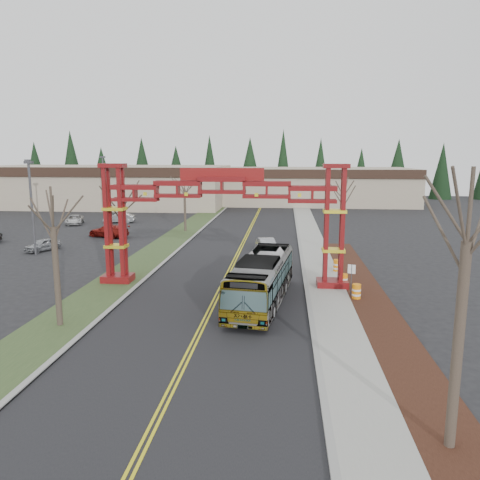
# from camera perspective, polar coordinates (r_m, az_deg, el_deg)

# --- Properties ---
(ground) EXTENTS (200.00, 200.00, 0.00)m
(ground) POSITION_cam_1_polar(r_m,az_deg,el_deg) (18.48, -10.08, -20.70)
(ground) COLOR black
(ground) RESTS_ON ground
(road) EXTENTS (12.00, 110.00, 0.02)m
(road) POSITION_cam_1_polar(r_m,az_deg,el_deg) (41.56, -0.84, -2.88)
(road) COLOR black
(road) RESTS_ON ground
(lane_line_left) EXTENTS (0.12, 100.00, 0.01)m
(lane_line_left) POSITION_cam_1_polar(r_m,az_deg,el_deg) (41.57, -1.01, -2.86)
(lane_line_left) COLOR gold
(lane_line_left) RESTS_ON road
(lane_line_right) EXTENTS (0.12, 100.00, 0.01)m
(lane_line_right) POSITION_cam_1_polar(r_m,az_deg,el_deg) (41.55, -0.68, -2.86)
(lane_line_right) COLOR gold
(lane_line_right) RESTS_ON road
(curb_right) EXTENTS (0.30, 110.00, 0.15)m
(curb_right) POSITION_cam_1_polar(r_m,az_deg,el_deg) (41.33, 7.67, -2.95)
(curb_right) COLOR gray
(curb_right) RESTS_ON ground
(sidewalk_right) EXTENTS (2.60, 110.00, 0.14)m
(sidewalk_right) POSITION_cam_1_polar(r_m,az_deg,el_deg) (41.42, 9.68, -2.98)
(sidewalk_right) COLOR gray
(sidewalk_right) RESTS_ON ground
(landscape_strip) EXTENTS (2.60, 50.00, 0.12)m
(landscape_strip) POSITION_cam_1_polar(r_m,az_deg,el_deg) (27.51, 17.39, -10.21)
(landscape_strip) COLOR black
(landscape_strip) RESTS_ON ground
(grass_median) EXTENTS (4.00, 110.00, 0.08)m
(grass_median) POSITION_cam_1_polar(r_m,az_deg,el_deg) (43.16, -11.47, -2.55)
(grass_median) COLOR #2E4522
(grass_median) RESTS_ON ground
(curb_left) EXTENTS (0.30, 110.00, 0.15)m
(curb_left) POSITION_cam_1_polar(r_m,az_deg,el_deg) (42.66, -9.09, -2.58)
(curb_left) COLOR gray
(curb_left) RESTS_ON ground
(gateway_arch) EXTENTS (18.20, 1.60, 8.90)m
(gateway_arch) POSITION_cam_1_polar(r_m,az_deg,el_deg) (33.71, -2.20, 4.33)
(gateway_arch) COLOR #640E0D
(gateway_arch) RESTS_ON ground
(retail_building_west) EXTENTS (46.00, 22.30, 7.50)m
(retail_building_west) POSITION_cam_1_polar(r_m,az_deg,el_deg) (93.94, -16.13, 6.38)
(retail_building_west) COLOR tan
(retail_building_west) RESTS_ON ground
(retail_building_east) EXTENTS (38.00, 20.30, 7.00)m
(retail_building_east) POSITION_cam_1_polar(r_m,az_deg,el_deg) (95.52, 8.88, 6.57)
(retail_building_east) COLOR tan
(retail_building_east) RESTS_ON ground
(conifer_treeline) EXTENTS (116.10, 5.60, 13.00)m
(conifer_treeline) POSITION_cam_1_polar(r_m,az_deg,el_deg) (107.35, 3.30, 8.66)
(conifer_treeline) COLOR black
(conifer_treeline) RESTS_ON ground
(transit_bus) EXTENTS (4.10, 11.62, 3.17)m
(transit_bus) POSITION_cam_1_polar(r_m,az_deg,el_deg) (30.30, 2.66, -4.82)
(transit_bus) COLOR #A7AAAF
(transit_bus) RESTS_ON ground
(silver_sedan) EXTENTS (2.53, 4.54, 1.42)m
(silver_sedan) POSITION_cam_1_polar(r_m,az_deg,el_deg) (46.07, 3.29, -0.70)
(silver_sedan) COLOR #A5A8AD
(silver_sedan) RESTS_ON ground
(parked_car_near_a) EXTENTS (2.84, 3.95, 1.25)m
(parked_car_near_a) POSITION_cam_1_polar(r_m,az_deg,el_deg) (51.00, -22.92, -0.53)
(parked_car_near_a) COLOR gray
(parked_car_near_a) RESTS_ON ground
(parked_car_mid_a) EXTENTS (5.41, 3.61, 1.46)m
(parked_car_mid_a) POSITION_cam_1_polar(r_m,az_deg,el_deg) (57.09, -15.73, 1.08)
(parked_car_mid_a) COLOR maroon
(parked_car_mid_a) RESTS_ON ground
(parked_car_far_a) EXTENTS (4.52, 2.14, 1.43)m
(parked_car_far_a) POSITION_cam_1_polar(r_m,az_deg,el_deg) (68.87, -14.51, 2.64)
(parked_car_far_a) COLOR #999EA0
(parked_car_far_a) RESTS_ON ground
(parked_car_far_b) EXTENTS (3.48, 5.05, 1.28)m
(parked_car_far_b) POSITION_cam_1_polar(r_m,az_deg,el_deg) (69.27, -19.51, 2.36)
(parked_car_far_b) COLOR silver
(parked_car_far_b) RESTS_ON ground
(bare_tree_median_near) EXTENTS (3.34, 3.34, 7.84)m
(bare_tree_median_near) POSITION_cam_1_polar(r_m,az_deg,el_deg) (27.31, -21.82, 1.39)
(bare_tree_median_near) COLOR #382D26
(bare_tree_median_near) RESTS_ON ground
(bare_tree_median_mid) EXTENTS (3.14, 3.14, 7.66)m
(bare_tree_median_mid) POSITION_cam_1_polar(r_m,az_deg,el_deg) (37.03, -14.28, 3.88)
(bare_tree_median_mid) COLOR #382D26
(bare_tree_median_mid) RESTS_ON ground
(bare_tree_median_far) EXTENTS (3.00, 3.00, 7.27)m
(bare_tree_median_far) POSITION_cam_1_polar(r_m,az_deg,el_deg) (58.92, -6.78, 6.10)
(bare_tree_median_far) COLOR #382D26
(bare_tree_median_far) RESTS_ON ground
(bare_tree_right_near) EXTENTS (3.40, 3.40, 9.15)m
(bare_tree_right_near) POSITION_cam_1_polar(r_m,az_deg,el_deg) (15.67, 25.94, -0.38)
(bare_tree_right_near) COLOR #382D26
(bare_tree_right_near) RESTS_ON ground
(bare_tree_right_far) EXTENTS (3.14, 3.14, 7.82)m
(bare_tree_right_far) POSITION_cam_1_polar(r_m,az_deg,el_deg) (45.49, 12.50, 5.29)
(bare_tree_right_far) COLOR #382D26
(bare_tree_right_far) RESTS_ON ground
(light_pole_near) EXTENTS (0.78, 0.39, 8.95)m
(light_pole_near) POSITION_cam_1_polar(r_m,az_deg,el_deg) (48.55, -24.06, 4.31)
(light_pole_near) COLOR #3F3F44
(light_pole_near) RESTS_ON ground
(light_pole_mid) EXTENTS (0.77, 0.39, 8.91)m
(light_pole_mid) POSITION_cam_1_polar(r_m,az_deg,el_deg) (73.71, -24.27, 6.02)
(light_pole_mid) COLOR #3F3F44
(light_pole_mid) RESTS_ON ground
(light_pole_far) EXTENTS (0.81, 0.41, 9.36)m
(light_pole_far) POSITION_cam_1_polar(r_m,az_deg,el_deg) (76.69, -16.28, 6.83)
(light_pole_far) COLOR #3F3F44
(light_pole_far) RESTS_ON ground
(street_sign) EXTENTS (0.50, 0.18, 2.25)m
(street_sign) POSITION_cam_1_polar(r_m,az_deg,el_deg) (32.40, 13.43, -4.03)
(street_sign) COLOR #3F3F44
(street_sign) RESTS_ON ground
(barrel_south) EXTENTS (0.59, 0.59, 1.09)m
(barrel_south) POSITION_cam_1_polar(r_m,az_deg,el_deg) (32.08, 14.00, -6.19)
(barrel_south) COLOR orange
(barrel_south) RESTS_ON ground
(barrel_mid) EXTENTS (0.57, 0.57, 1.05)m
(barrel_mid) POSITION_cam_1_polar(r_m,az_deg,el_deg) (34.71, 12.52, -4.90)
(barrel_mid) COLOR orange
(barrel_mid) RESTS_ON ground
(barrel_north) EXTENTS (0.59, 0.59, 1.09)m
(barrel_north) POSITION_cam_1_polar(r_m,az_deg,el_deg) (39.08, 11.71, -3.14)
(barrel_north) COLOR orange
(barrel_north) RESTS_ON ground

